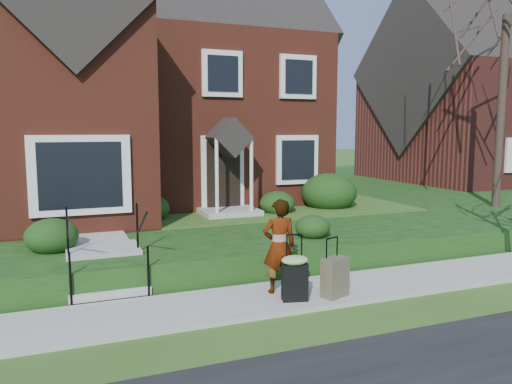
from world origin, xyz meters
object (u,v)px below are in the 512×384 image
front_steps (105,263)px  suitcase_olive (335,277)px  woman (279,246)px  suitcase_black (295,275)px

front_steps → suitcase_olive: (3.70, -2.28, -0.04)m
suitcase_olive → woman: bearing=123.9°
front_steps → suitcase_black: 3.68m
front_steps → suitcase_black: front_steps is taller
suitcase_black → suitcase_olive: 0.76m
front_steps → woman: (2.88, -1.70, 0.46)m
front_steps → suitcase_olive: front_steps is taller
woman → suitcase_olive: 1.12m
woman → suitcase_olive: size_ratio=1.62×
suitcase_black → suitcase_olive: suitcase_black is taller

